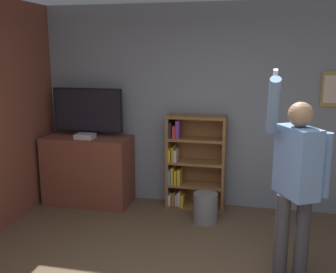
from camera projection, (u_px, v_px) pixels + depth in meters
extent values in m
cube|color=gray|center=(215.00, 108.00, 5.22)|extent=(6.70, 0.06, 2.70)
cube|color=#AD8942|center=(333.00, 89.00, 4.82)|extent=(0.27, 0.02, 0.43)
cube|color=beige|center=(333.00, 89.00, 4.80)|extent=(0.21, 0.01, 0.34)
cube|color=brown|center=(88.00, 170.00, 5.45)|extent=(1.18, 0.55, 0.94)
cylinder|color=black|center=(89.00, 135.00, 5.41)|extent=(0.22, 0.22, 0.03)
cylinder|color=black|center=(89.00, 132.00, 5.41)|extent=(0.06, 0.06, 0.05)
cube|color=black|center=(88.00, 110.00, 5.34)|extent=(0.98, 0.04, 0.60)
cube|color=black|center=(87.00, 110.00, 5.32)|extent=(0.94, 0.01, 0.56)
cube|color=silver|center=(85.00, 136.00, 5.24)|extent=(0.25, 0.19, 0.06)
cube|color=brown|center=(169.00, 161.00, 5.32)|extent=(0.04, 0.28, 1.27)
cube|color=brown|center=(224.00, 164.00, 5.16)|extent=(0.04, 0.28, 1.27)
cube|color=brown|center=(197.00, 160.00, 5.37)|extent=(0.78, 0.01, 1.27)
cube|color=brown|center=(195.00, 206.00, 5.37)|extent=(0.71, 0.28, 0.04)
cube|color=brown|center=(196.00, 185.00, 5.31)|extent=(0.71, 0.28, 0.04)
cube|color=brown|center=(196.00, 162.00, 5.24)|extent=(0.71, 0.28, 0.04)
cube|color=brown|center=(196.00, 139.00, 5.17)|extent=(0.71, 0.28, 0.04)
cube|color=brown|center=(197.00, 117.00, 5.11)|extent=(0.71, 0.28, 0.04)
cube|color=beige|center=(171.00, 199.00, 5.39)|extent=(0.04, 0.20, 0.16)
cube|color=#99663D|center=(175.00, 198.00, 5.40)|extent=(0.04, 0.26, 0.18)
cube|color=beige|center=(177.00, 199.00, 5.39)|extent=(0.02, 0.23, 0.17)
cube|color=beige|center=(180.00, 198.00, 5.39)|extent=(0.04, 0.26, 0.20)
cube|color=gold|center=(183.00, 200.00, 5.36)|extent=(0.04, 0.21, 0.17)
cube|color=#5B8E99|center=(171.00, 176.00, 5.33)|extent=(0.03, 0.23, 0.20)
cube|color=gold|center=(174.00, 175.00, 5.32)|extent=(0.03, 0.23, 0.22)
cube|color=gold|center=(177.00, 176.00, 5.32)|extent=(0.03, 0.23, 0.19)
cube|color=gold|center=(180.00, 176.00, 5.30)|extent=(0.04, 0.21, 0.21)
cube|color=gold|center=(171.00, 154.00, 5.25)|extent=(0.03, 0.20, 0.17)
cube|color=gold|center=(174.00, 153.00, 5.26)|extent=(0.02, 0.23, 0.19)
cube|color=beige|center=(176.00, 155.00, 5.25)|extent=(0.04, 0.23, 0.16)
cube|color=#232328|center=(171.00, 129.00, 5.21)|extent=(0.04, 0.25, 0.20)
cube|color=red|center=(175.00, 131.00, 5.20)|extent=(0.04, 0.26, 0.17)
cube|color=#7A3889|center=(179.00, 129.00, 5.16)|extent=(0.04, 0.21, 0.24)
cylinder|color=#383842|center=(281.00, 237.00, 3.60)|extent=(0.13, 0.13, 0.83)
cylinder|color=#383842|center=(302.00, 239.00, 3.57)|extent=(0.13, 0.13, 0.83)
cube|color=#6B93D1|center=(297.00, 162.00, 3.43)|extent=(0.40, 0.47, 0.62)
sphere|color=#9E7556|center=(301.00, 114.00, 3.34)|extent=(0.22, 0.22, 0.22)
cylinder|color=#6B93D1|center=(326.00, 165.00, 3.38)|extent=(0.09, 0.09, 0.57)
cylinder|color=#6B93D1|center=(273.00, 106.00, 3.26)|extent=(0.09, 0.40, 0.52)
cube|color=white|center=(275.00, 77.00, 3.16)|extent=(0.04, 0.09, 0.14)
cylinder|color=gray|center=(205.00, 208.00, 4.87)|extent=(0.30, 0.30, 0.37)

